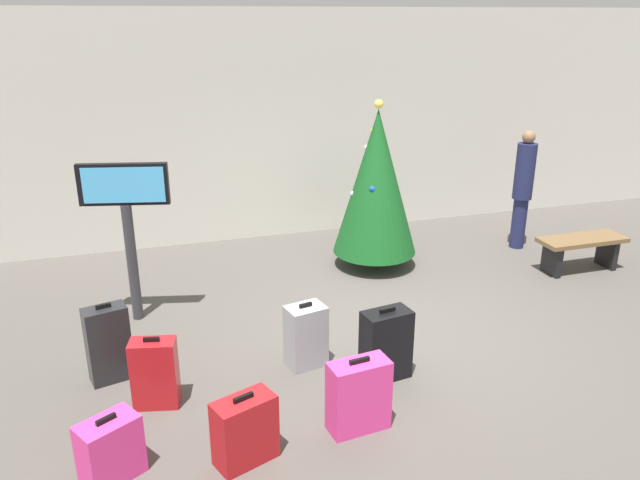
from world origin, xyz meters
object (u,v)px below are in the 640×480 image
object	(u,v)px
traveller_0	(523,186)
suitcase_4	(386,345)
suitcase_2	(306,336)
suitcase_6	(245,430)
holiday_tree	(376,183)
suitcase_0	(359,396)
suitcase_1	(108,344)
suitcase_5	(110,449)
suitcase_3	(155,373)
waiting_bench	(581,247)
flight_info_kiosk	(126,211)

from	to	relation	value
traveller_0	suitcase_4	xyz separation A→B (m)	(-3.33, -2.74, -0.61)
suitcase_2	suitcase_6	distance (m)	1.50
traveller_0	suitcase_6	size ratio (longest dim) A/B	2.95
suitcase_4	holiday_tree	bearing A→B (deg)	70.36
suitcase_2	suitcase_6	xyz separation A→B (m)	(-0.85, -1.24, -0.04)
suitcase_6	suitcase_0	bearing A→B (deg)	7.11
suitcase_0	suitcase_1	bearing A→B (deg)	145.02
suitcase_5	suitcase_1	bearing A→B (deg)	90.81
suitcase_3	suitcase_4	distance (m)	2.17
traveller_0	suitcase_1	distance (m)	6.25
traveller_0	waiting_bench	bearing A→B (deg)	-74.33
suitcase_0	suitcase_2	bearing A→B (deg)	97.54
suitcase_0	suitcase_4	distance (m)	0.86
suitcase_2	flight_info_kiosk	bearing A→B (deg)	135.84
traveller_0	suitcase_5	distance (m)	6.83
suitcase_5	suitcase_4	bearing A→B (deg)	15.01
holiday_tree	traveller_0	size ratio (longest dim) A/B	1.30
flight_info_kiosk	suitcase_1	size ratio (longest dim) A/B	2.30
suitcase_1	suitcase_6	bearing A→B (deg)	-56.24
holiday_tree	waiting_bench	size ratio (longest dim) A/B	1.91
holiday_tree	suitcase_1	distance (m)	4.12
suitcase_3	suitcase_4	world-z (taller)	suitcase_4
waiting_bench	suitcase_4	distance (m)	4.00
suitcase_2	traveller_0	bearing A→B (deg)	29.81
suitcase_1	suitcase_2	xyz separation A→B (m)	(1.89, -0.31, -0.06)
suitcase_0	suitcase_2	size ratio (longest dim) A/B	0.99
suitcase_1	suitcase_3	size ratio (longest dim) A/B	1.17
suitcase_6	suitcase_1	bearing A→B (deg)	123.76
suitcase_3	suitcase_5	world-z (taller)	suitcase_3
flight_info_kiosk	waiting_bench	bearing A→B (deg)	-3.03
suitcase_3	suitcase_2	bearing A→B (deg)	9.81
suitcase_6	suitcase_3	bearing A→B (deg)	122.86
traveller_0	suitcase_6	world-z (taller)	traveller_0
flight_info_kiosk	suitcase_1	xyz separation A→B (m)	(-0.28, -1.25, -0.93)
suitcase_0	traveller_0	bearing A→B (deg)	41.46
suitcase_0	flight_info_kiosk	bearing A→B (deg)	123.27
suitcase_3	traveller_0	bearing A→B (deg)	24.93
suitcase_4	suitcase_2	bearing A→B (deg)	146.92
suitcase_0	suitcase_2	world-z (taller)	suitcase_2
suitcase_3	holiday_tree	bearing A→B (deg)	38.83
suitcase_1	suitcase_4	distance (m)	2.67
holiday_tree	suitcase_4	world-z (taller)	holiday_tree
holiday_tree	suitcase_0	distance (m)	3.80
flight_info_kiosk	waiting_bench	world-z (taller)	flight_info_kiosk
suitcase_0	suitcase_3	bearing A→B (deg)	152.30
suitcase_5	suitcase_6	bearing A→B (deg)	-6.38
holiday_tree	suitcase_4	xyz separation A→B (m)	(-0.97, -2.70, -0.86)
waiting_bench	suitcase_5	world-z (taller)	suitcase_5
suitcase_4	suitcase_5	xyz separation A→B (m)	(-2.54, -0.68, -0.10)
suitcase_0	suitcase_5	size ratio (longest dim) A/B	1.25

